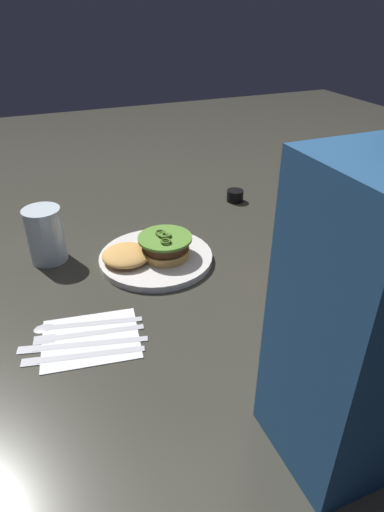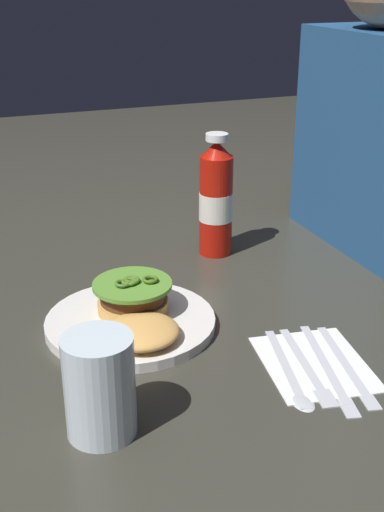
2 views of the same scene
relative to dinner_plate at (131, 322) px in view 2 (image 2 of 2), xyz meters
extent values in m
plane|color=#36352C|center=(-0.06, 0.01, -0.01)|extent=(3.00, 3.00, 0.00)
cylinder|color=silver|center=(0.00, 0.00, 0.00)|extent=(0.25, 0.25, 0.01)
cylinder|color=#D89D4F|center=(-0.02, 0.01, 0.02)|extent=(0.10, 0.10, 0.02)
cylinder|color=#512D19|center=(-0.02, 0.01, 0.03)|extent=(0.09, 0.09, 0.02)
cylinder|color=red|center=(-0.02, 0.01, 0.04)|extent=(0.09, 0.09, 0.01)
cylinder|color=#578C2F|center=(-0.02, 0.01, 0.05)|extent=(0.12, 0.12, 0.01)
torus|color=#4E752A|center=(-0.02, 0.01, 0.06)|extent=(0.02, 0.02, 0.01)
torus|color=#467C24|center=(-0.02, 0.01, 0.06)|extent=(0.02, 0.02, 0.01)
torus|color=#4A731F|center=(-0.02, 0.00, 0.06)|extent=(0.02, 0.02, 0.01)
torus|color=#47681C|center=(-0.01, 0.04, 0.06)|extent=(0.02, 0.02, 0.01)
torus|color=#456824|center=(-0.01, -0.01, 0.06)|extent=(0.02, 0.02, 0.01)
torus|color=#426E1B|center=(-0.02, 0.01, 0.06)|extent=(0.02, 0.02, 0.01)
ellipsoid|color=#D89D4F|center=(0.06, 0.00, 0.02)|extent=(0.10, 0.10, 0.03)
cylinder|color=#B4150A|center=(-0.21, 0.22, 0.08)|extent=(0.06, 0.06, 0.18)
cone|color=#B4150A|center=(-0.21, 0.22, 0.19)|extent=(0.05, 0.05, 0.03)
cylinder|color=white|center=(-0.21, 0.22, 0.21)|extent=(0.04, 0.04, 0.01)
cylinder|color=white|center=(-0.21, 0.22, 0.08)|extent=(0.06, 0.06, 0.05)
cylinder|color=silver|center=(0.21, -0.10, 0.05)|extent=(0.08, 0.08, 0.12)
cube|color=white|center=(0.18, 0.20, -0.01)|extent=(0.18, 0.15, 0.00)
cube|color=silver|center=(0.18, 0.16, 0.00)|extent=(0.18, 0.06, 0.00)
ellipsoid|color=silver|center=(0.25, 0.14, 0.00)|extent=(0.04, 0.03, 0.00)
cube|color=silver|center=(0.18, 0.18, 0.00)|extent=(0.18, 0.05, 0.00)
cube|color=silver|center=(0.25, 0.17, 0.00)|extent=(0.04, 0.03, 0.00)
cube|color=silver|center=(0.18, 0.21, 0.00)|extent=(0.19, 0.06, 0.00)
cube|color=silver|center=(0.26, 0.19, 0.00)|extent=(0.08, 0.04, 0.00)
cube|color=silver|center=(0.19, 0.24, 0.00)|extent=(0.17, 0.05, 0.00)
cube|color=silver|center=(0.26, 0.22, 0.00)|extent=(0.08, 0.03, 0.00)
cube|color=navy|center=(-0.16, 0.51, 0.18)|extent=(0.32, 0.15, 0.38)
camera|label=1|loc=(0.23, 0.78, 0.49)|focal=30.55mm
camera|label=2|loc=(0.81, -0.22, 0.47)|focal=46.59mm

